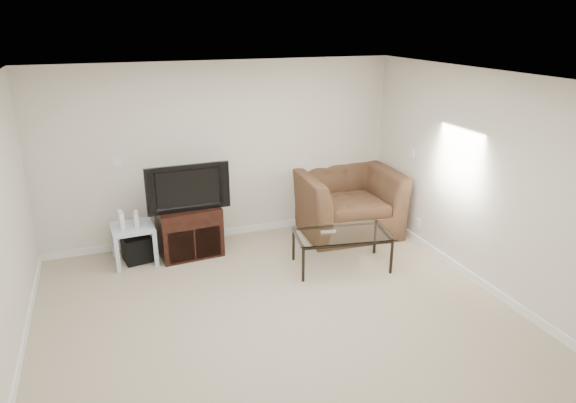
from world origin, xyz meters
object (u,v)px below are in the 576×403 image
object	(u,v)px
tv_stand	(189,231)
subwoofer	(137,248)
television	(187,186)
recliner	(347,191)
coffee_table	(341,250)
side_table	(134,244)

from	to	relation	value
tv_stand	subwoofer	distance (m)	0.71
tv_stand	television	world-z (taller)	television
recliner	coffee_table	world-z (taller)	recliner
subwoofer	recliner	size ratio (longest dim) A/B	0.24
side_table	coffee_table	bearing A→B (deg)	-23.02
tv_stand	side_table	xyz separation A→B (m)	(-0.72, 0.00, -0.08)
recliner	coffee_table	xyz separation A→B (m)	(-0.59, -1.05, -0.39)
recliner	television	bearing A→B (deg)	-175.96
subwoofer	tv_stand	bearing A→B (deg)	-1.87
television	subwoofer	distance (m)	1.06
side_table	subwoofer	xyz separation A→B (m)	(0.03, 0.02, -0.07)
tv_stand	subwoofer	world-z (taller)	tv_stand
tv_stand	side_table	bearing A→B (deg)	175.40
television	subwoofer	bearing A→B (deg)	173.69
subwoofer	coffee_table	xyz separation A→B (m)	(2.44, -1.07, 0.06)
recliner	side_table	bearing A→B (deg)	-176.78
tv_stand	subwoofer	xyz separation A→B (m)	(-0.69, 0.02, -0.16)
recliner	coffee_table	bearing A→B (deg)	-115.97
tv_stand	recliner	distance (m)	2.35
subwoofer	television	bearing A→B (deg)	-4.61
tv_stand	television	size ratio (longest dim) A/B	0.80
recliner	tv_stand	bearing A→B (deg)	-176.78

